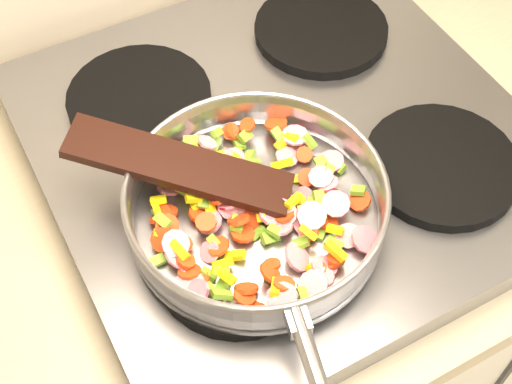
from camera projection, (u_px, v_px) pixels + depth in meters
name	position (u px, v px, depth m)	size (l,w,h in m)	color
cooktop	(284.00, 145.00, 0.92)	(0.60, 0.60, 0.04)	#939399
grate_fl	(238.00, 260.00, 0.79)	(0.19, 0.19, 0.02)	black
grate_fr	(441.00, 165.00, 0.87)	(0.19, 0.19, 0.02)	black
grate_bl	(139.00, 98.00, 0.93)	(0.19, 0.19, 0.02)	black
grate_br	(321.00, 30.00, 1.01)	(0.19, 0.19, 0.02)	black
saute_pan	(257.00, 204.00, 0.78)	(0.33, 0.49, 0.06)	#9E9EA5
vegetable_heap	(253.00, 211.00, 0.80)	(0.27, 0.28, 0.05)	yellow
wooden_spatula	(180.00, 166.00, 0.80)	(0.26, 0.06, 0.01)	black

